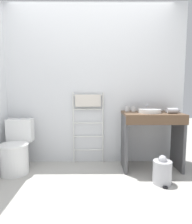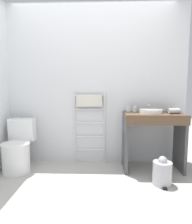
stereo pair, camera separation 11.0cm
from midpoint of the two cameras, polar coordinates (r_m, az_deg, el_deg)
The scene contains 11 objects.
ground_plane at distance 2.30m, azimuth -3.21°, elevation -24.84°, with size 12.00×12.00×0.00m, color #B2AFA8.
wall_back at distance 3.25m, azimuth -2.21°, elevation 7.72°, with size 2.94×0.12×2.51m, color silver.
toilet at distance 3.16m, azimuth -22.82°, elevation -10.20°, with size 0.40×0.55×0.75m.
towel_radiator at distance 3.16m, azimuth -3.27°, elevation -0.07°, with size 0.50×0.06×1.14m.
vanity_counter at distance 3.06m, azimuth 14.62°, elevation -5.51°, with size 0.85×0.54×0.85m.
sink_basin at distance 3.00m, azimuth 14.07°, elevation 0.36°, with size 0.33×0.33×0.06m.
faucet at distance 3.16m, azimuth 13.31°, elevation 1.57°, with size 0.02×0.10×0.12m.
cup_near_wall at distance 3.13m, azimuth 7.97°, elevation 0.98°, with size 0.07×0.07×0.08m.
cup_near_edge at distance 3.12m, azimuth 9.71°, elevation 0.91°, with size 0.07×0.07×0.08m.
hair_dryer at distance 3.04m, azimuth 20.07°, elevation 0.41°, with size 0.19×0.18×0.08m.
trash_bin at distance 2.75m, azimuth 17.25°, elevation -15.89°, with size 0.24×0.27×0.37m.
Camera 1 is at (0.05, -1.95, 1.21)m, focal length 32.00 mm.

